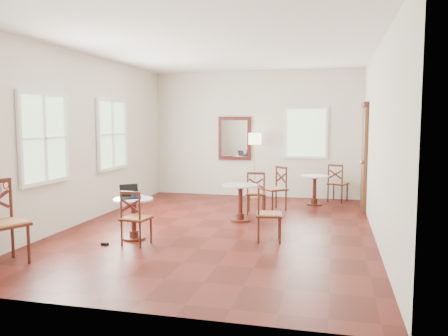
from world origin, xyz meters
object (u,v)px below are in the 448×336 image
at_px(chair_mid_b, 268,214).
at_px(chair_back_b, 275,188).
at_px(cafe_table_mid, 240,198).
at_px(chair_mid_a, 256,193).
at_px(laptop, 130,195).
at_px(floor_lamp, 255,143).
at_px(navy_mug, 134,196).
at_px(mouse, 139,196).
at_px(power_adapter, 105,244).
at_px(cafe_table_near, 134,214).
at_px(chair_back_a, 337,183).
at_px(water_glass, 140,193).
at_px(cafe_table_back, 315,187).
at_px(chair_near_b, 3,223).
at_px(chair_near_a, 135,218).

height_order(chair_mid_b, chair_back_b, chair_back_b).
distance_m(cafe_table_mid, chair_mid_a, 0.73).
xyz_separation_m(chair_back_b, laptop, (-1.89, -2.82, 0.24)).
bearing_deg(floor_lamp, navy_mug, -105.14).
xyz_separation_m(mouse, navy_mug, (-0.01, -0.14, 0.03)).
relative_size(floor_lamp, power_adapter, 14.88).
bearing_deg(mouse, floor_lamp, 84.95).
distance_m(cafe_table_near, cafe_table_mid, 2.12).
bearing_deg(chair_back_a, chair_mid_b, 96.59).
height_order(chair_back_a, laptop, chair_back_a).
bearing_deg(water_glass, cafe_table_near, -100.80).
relative_size(chair_back_a, water_glass, 8.67).
xyz_separation_m(cafe_table_back, power_adapter, (-2.84, -4.02, -0.38)).
bearing_deg(chair_mid_b, laptop, 90.24).
height_order(chair_back_a, floor_lamp, floor_lamp).
bearing_deg(water_glass, chair_near_b, -123.49).
height_order(chair_near_b, chair_back_b, chair_near_b).
distance_m(cafe_table_back, floor_lamp, 1.76).
bearing_deg(mouse, navy_mug, -83.54).
xyz_separation_m(chair_near_a, chair_mid_a, (1.34, 2.65, 0.01)).
bearing_deg(cafe_table_near, cafe_table_mid, 51.20).
height_order(chair_near_b, navy_mug, chair_near_b).
relative_size(chair_mid_a, chair_back_a, 0.98).
height_order(chair_mid_a, chair_back_a, chair_back_a).
xyz_separation_m(cafe_table_mid, chair_near_a, (-1.16, -1.95, -0.01)).
bearing_deg(floor_lamp, laptop, -106.65).
relative_size(chair_near_a, chair_back_b, 0.91).
bearing_deg(chair_near_b, water_glass, -9.23).
xyz_separation_m(cafe_table_back, laptop, (-2.64, -3.57, 0.29)).
distance_m(chair_back_a, navy_mug, 5.14).
bearing_deg(chair_back_a, power_adapter, 75.99).
bearing_deg(mouse, water_glass, 104.18).
height_order(cafe_table_near, chair_mid_b, chair_mid_b).
bearing_deg(cafe_table_mid, chair_back_a, 55.07).
xyz_separation_m(navy_mug, water_glass, (0.01, 0.20, 0.01)).
xyz_separation_m(chair_near_b, chair_back_b, (2.90, 4.36, -0.09)).
bearing_deg(power_adapter, chair_mid_a, 57.41).
distance_m(chair_near_a, chair_near_b, 1.75).
height_order(cafe_table_near, floor_lamp, floor_lamp).
distance_m(chair_back_b, power_adapter, 3.90).
distance_m(chair_mid_b, chair_back_a, 3.89).
bearing_deg(chair_mid_a, chair_back_b, -127.97).
relative_size(chair_near_b, power_adapter, 10.34).
height_order(chair_near_a, chair_back_a, chair_back_a).
distance_m(chair_near_a, power_adapter, 0.59).
relative_size(chair_mid_b, floor_lamp, 0.55).
bearing_deg(chair_mid_b, chair_back_b, -4.67).
bearing_deg(chair_near_a, floor_lamp, -95.38).
height_order(laptop, power_adapter, laptop).
distance_m(laptop, power_adapter, 0.83).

